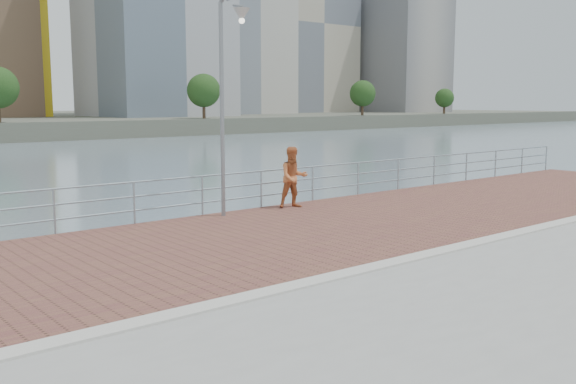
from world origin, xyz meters
TOP-DOWN VIEW (x-y plane):
  - water at (0.00, 0.00)m, footprint 400.00×400.00m
  - brick_lane at (0.00, 3.60)m, footprint 40.00×6.80m
  - curb at (0.00, 0.00)m, footprint 40.00×0.40m
  - guardrail at (0.00, 7.00)m, footprint 39.06×0.06m
  - street_lamp at (1.40, 6.08)m, footprint 0.42×1.23m
  - bystander at (3.79, 6.34)m, footprint 1.06×0.94m
  - shoreline_trees at (15.41, 77.00)m, footprint 169.44×5.20m

SIDE VIEW (x-z plane):
  - water at x=0.00m, z-range -2.00..-2.00m
  - brick_lane at x=0.00m, z-range 0.00..0.02m
  - curb at x=0.00m, z-range 0.00..0.06m
  - guardrail at x=0.00m, z-range 0.13..1.25m
  - bystander at x=3.79m, z-range 0.02..1.83m
  - street_lamp at x=1.40m, z-range 1.22..7.01m
  - shoreline_trees at x=15.41m, z-range 1.08..8.02m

